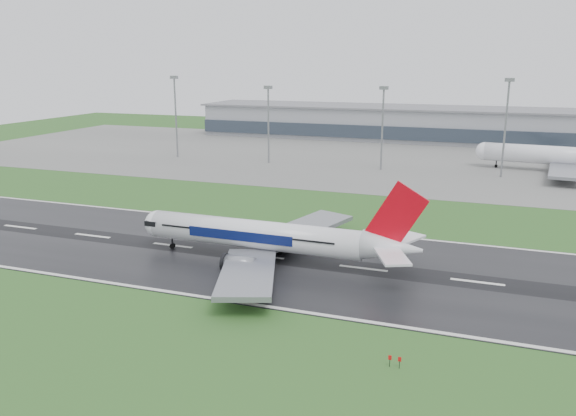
% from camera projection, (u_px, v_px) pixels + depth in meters
% --- Properties ---
extents(ground, '(520.00, 520.00, 0.00)m').
position_uv_depth(ground, '(363.00, 269.00, 105.96)').
color(ground, '#25521E').
rests_on(ground, ground).
extents(runway, '(400.00, 45.00, 0.10)m').
position_uv_depth(runway, '(363.00, 268.00, 105.94)').
color(runway, black).
rests_on(runway, ground).
extents(apron, '(400.00, 130.00, 0.08)m').
position_uv_depth(apron, '(436.00, 161.00, 219.88)').
color(apron, slate).
rests_on(apron, ground).
extents(terminal, '(240.00, 36.00, 15.00)m').
position_uv_depth(terminal, '(450.00, 125.00, 272.73)').
color(terminal, gray).
rests_on(terminal, ground).
extents(main_airliner, '(56.01, 53.38, 16.40)m').
position_uv_depth(main_airliner, '(273.00, 219.00, 107.93)').
color(main_airliner, white).
rests_on(main_airliner, runway).
extents(parked_airliner, '(66.83, 62.99, 18.08)m').
position_uv_depth(parked_airliner, '(566.00, 146.00, 195.17)').
color(parked_airliner, white).
rests_on(parked_airliner, apron).
extents(floodmast_0, '(0.64, 0.64, 30.37)m').
position_uv_depth(floodmast_0, '(176.00, 119.00, 225.39)').
color(floodmast_0, gray).
rests_on(floodmast_0, ground).
extents(floodmast_1, '(0.64, 0.64, 27.15)m').
position_uv_depth(floodmast_1, '(268.00, 126.00, 213.00)').
color(floodmast_1, gray).
rests_on(floodmast_1, ground).
extents(floodmast_2, '(0.64, 0.64, 27.59)m').
position_uv_depth(floodmast_2, '(382.00, 130.00, 199.03)').
color(floodmast_2, gray).
rests_on(floodmast_2, ground).
extents(floodmast_3, '(0.64, 0.64, 30.68)m').
position_uv_depth(floodmast_3, '(505.00, 130.00, 185.59)').
color(floodmast_3, gray).
rests_on(floodmast_3, ground).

